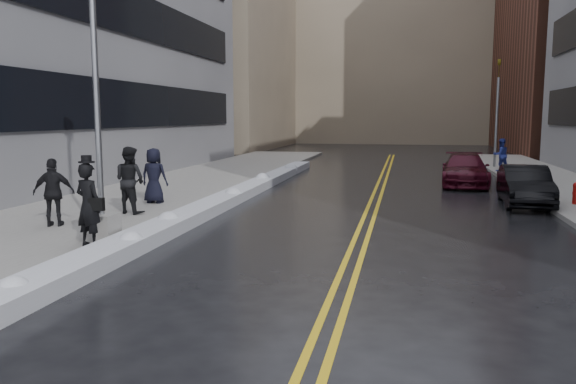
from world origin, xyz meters
The scene contains 16 objects.
ground centered at (0.00, 0.00, 0.00)m, with size 160.00×160.00×0.00m, color black.
sidewalk_west centered at (-5.75, 10.00, 0.07)m, with size 5.50×50.00×0.15m, color gray.
lane_line_left centered at (2.35, 10.00, 0.00)m, with size 0.12×50.00×0.01m, color gold.
lane_line_right centered at (2.65, 10.00, 0.00)m, with size 0.12×50.00×0.01m, color gold.
snow_ridge centered at (-2.45, 8.00, 0.17)m, with size 0.90×30.00×0.34m, color silver.
building_west_far centered at (-15.50, 44.00, 9.00)m, with size 14.00×22.00×18.00m, color gray.
building_far centered at (2.00, 60.00, 11.00)m, with size 36.00×16.00×22.00m, color gray.
lamppost centered at (-3.30, 2.00, 2.53)m, with size 0.65×0.65×7.62m.
traffic_signal centered at (8.50, 24.00, 3.40)m, with size 0.16×0.20×6.00m.
pedestrian_fedora centered at (-3.20, 1.31, 1.07)m, with size 0.67×0.44×1.84m, color black.
pedestrian_b centered at (-4.37, 5.44, 1.13)m, with size 0.95×0.74×1.96m, color black.
pedestrian_c centered at (-4.54, 7.43, 1.05)m, with size 0.88×0.57×1.80m, color black.
pedestrian_d centered at (-5.35, 3.22, 1.03)m, with size 1.03×0.43×1.76m, color black.
pedestrian_east centered at (8.39, 21.27, 1.00)m, with size 0.82×0.64×1.69m, color navy.
car_black centered at (7.47, 10.31, 0.67)m, with size 1.42×4.07×1.34m, color black.
car_maroon centered at (6.07, 15.72, 0.69)m, with size 1.92×4.73×1.37m, color #3A0916.
Camera 1 is at (3.50, -9.57, 2.97)m, focal length 35.00 mm.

